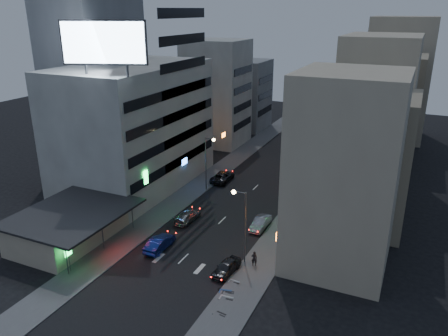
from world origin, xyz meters
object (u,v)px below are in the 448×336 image
Objects in this scene: road_car_silver at (187,216)px; parked_car_right_far at (307,170)px; person at (254,259)px; scooter_black_a at (227,310)px; scooter_silver_b at (241,278)px; scooter_blue at (232,286)px; parked_car_right_near at (226,267)px; parked_car_right_mid at (261,223)px; scooter_silver_a at (234,292)px; parked_car_left at (223,177)px; scooter_black_b at (235,287)px; road_car_blue at (160,243)px.

parked_car_right_far is at bearing -111.58° from road_car_silver.
person is at bearing 152.67° from road_car_silver.
scooter_black_a is 0.98× the size of scooter_silver_b.
scooter_blue is 1.60m from scooter_silver_b.
parked_car_right_near is at bearing 69.65° from scooter_silver_b.
scooter_silver_b is at bearing -78.89° from parked_car_right_mid.
parked_car_right_near is 2.30× the size of scooter_blue.
parked_car_left is at bearing 24.36° from scooter_silver_a.
scooter_silver_a is at bearing -164.94° from scooter_silver_b.
scooter_silver_b is (-0.08, 1.66, -0.00)m from scooter_black_b.
scooter_black_a is at bearing 130.99° from road_car_silver.
road_car_blue is at bearing -9.90° from person.
person is at bearing 120.17° from parked_car_left.
scooter_black_a is (2.93, -16.53, -0.09)m from parked_car_right_mid.
parked_car_right_near is 3.10m from scooter_blue.
parked_car_right_far is 3.23× the size of scooter_black_a.
scooter_black_b is (1.79, -33.70, -0.13)m from parked_car_right_far.
parked_car_right_far is 3.16× the size of scooter_silver_b.
person is (2.13, 2.32, 0.27)m from parked_car_right_near.
road_car_blue reaches higher than parked_car_right_mid.
person reaches higher than parked_car_right_far.
scooter_silver_a is (11.65, -12.08, 0.04)m from road_car_silver.
scooter_silver_b is at bearing 116.13° from parked_car_left.
parked_car_right_near is 2.41× the size of scooter_black_b.
parked_car_right_far is 3.14× the size of scooter_black_b.
road_car_silver is 18.86m from scooter_black_a.
parked_car_left reaches higher than road_car_silver.
scooter_black_b is at bearing -116.98° from scooter_blue.
parked_car_left is 14.39m from road_car_silver.
parked_car_right_mid is 16.79m from scooter_black_a.
parked_car_right_mid reaches higher than scooter_black_a.
road_car_silver is 2.40× the size of scooter_silver_a.
parked_car_right_far reaches higher than scooter_silver_a.
parked_car_right_mid is at bearing 128.91° from parked_car_left.
parked_car_right_far is 28.81m from person.
road_car_blue reaches higher than scooter_black_b.
scooter_silver_a reaches higher than scooter_blue.
person is at bearing -16.44° from scooter_blue.
scooter_black_b is at bearing -79.84° from parked_car_right_mid.
parked_car_right_far is 32.09m from scooter_silver_b.
road_car_blue is (-8.73, 1.22, 0.07)m from parked_car_right_near.
parked_car_left reaches higher than scooter_black_a.
road_car_blue is at bearing 84.36° from scooter_silver_b.
parked_car_right_far is 3.00× the size of scooter_blue.
parked_car_right_near is 0.75× the size of parked_car_left.
scooter_black_b reaches higher than scooter_silver_b.
scooter_blue reaches higher than scooter_black_b.
parked_car_right_far is at bearing -6.07° from scooter_black_b.
parked_car_left is at bearing 34.39° from scooter_silver_b.
parked_car_right_near is 6.56m from scooter_black_a.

